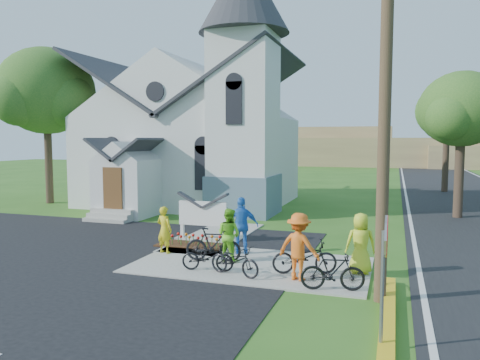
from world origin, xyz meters
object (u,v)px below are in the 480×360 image
(church_sign, at_px, (203,214))
(bike_1, at_px, (213,245))
(cyclist_3, at_px, (299,247))
(bike_3, at_px, (333,272))
(cyclist_1, at_px, (229,235))
(cyclist_2, at_px, (242,225))
(bike_2, at_px, (235,260))
(bike_4, at_px, (304,257))
(utility_pole, at_px, (389,68))
(cyclist_0, at_px, (164,230))
(stop_sign, at_px, (385,254))
(cyclist_4, at_px, (361,243))
(bike_0, at_px, (208,257))

(church_sign, distance_m, bike_1, 3.15)
(cyclist_3, distance_m, bike_3, 1.23)
(cyclist_1, xyz_separation_m, cyclist_2, (0.09, 1.01, 0.12))
(bike_2, relative_size, bike_4, 0.88)
(bike_3, height_order, bike_4, bike_3)
(cyclist_3, bearing_deg, cyclist_1, -12.90)
(utility_pole, bearing_deg, cyclist_0, 160.81)
(cyclist_2, bearing_deg, stop_sign, 114.05)
(bike_4, bearing_deg, utility_pole, -144.43)
(cyclist_1, xyz_separation_m, cyclist_4, (3.96, -0.13, 0.04))
(cyclist_0, distance_m, bike_4, 4.93)
(bike_1, relative_size, bike_3, 1.09)
(cyclist_0, height_order, bike_2, cyclist_0)
(bike_3, xyz_separation_m, bike_4, (-0.93, 1.23, -0.00))
(utility_pole, distance_m, bike_3, 5.03)
(cyclist_4, bearing_deg, bike_1, -11.84)
(cyclist_3, relative_size, bike_4, 1.00)
(utility_pole, relative_size, bike_1, 5.76)
(utility_pole, xyz_separation_m, bike_1, (-5.07, 1.97, -4.83))
(bike_0, distance_m, bike_2, 0.91)
(utility_pole, bearing_deg, cyclist_4, 107.96)
(bike_2, bearing_deg, cyclist_0, 77.83)
(stop_sign, relative_size, cyclist_1, 1.51)
(cyclist_4, bearing_deg, cyclist_0, -16.33)
(utility_pole, distance_m, cyclist_0, 8.69)
(cyclist_0, xyz_separation_m, cyclist_4, (6.32, -0.38, 0.08))
(cyclist_2, height_order, bike_2, cyclist_2)
(bike_0, relative_size, bike_4, 0.84)
(bike_0, bearing_deg, cyclist_3, -98.18)
(utility_pole, xyz_separation_m, stop_sign, (0.07, -2.70, -3.62))
(cyclist_4, bearing_deg, cyclist_2, -29.25)
(cyclist_2, relative_size, bike_3, 1.18)
(cyclist_1, distance_m, bike_3, 3.91)
(utility_pole, bearing_deg, cyclist_2, 144.92)
(cyclist_0, xyz_separation_m, bike_4, (4.84, -0.90, -0.30))
(cyclist_2, bearing_deg, bike_0, 68.55)
(church_sign, relative_size, bike_1, 1.27)
(bike_1, height_order, cyclist_4, cyclist_4)
(bike_4, bearing_deg, cyclist_1, 56.39)
(bike_2, bearing_deg, bike_1, 59.37)
(bike_1, xyz_separation_m, bike_2, (1.12, -1.23, -0.10))
(bike_0, height_order, bike_2, bike_2)
(church_sign, relative_size, cyclist_2, 1.18)
(bike_2, bearing_deg, cyclist_3, -67.53)
(bike_1, bearing_deg, cyclist_0, 66.91)
(cyclist_3, bearing_deg, bike_1, -5.68)
(church_sign, xyz_separation_m, cyclist_0, (-0.42, -2.27, -0.20))
(church_sign, relative_size, cyclist_4, 1.28)
(bike_0, distance_m, cyclist_1, 1.32)
(cyclist_1, height_order, cyclist_4, cyclist_4)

